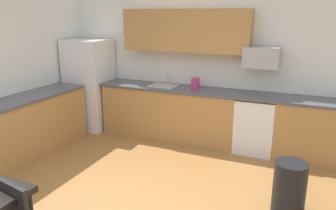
{
  "coord_description": "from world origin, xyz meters",
  "views": [
    {
      "loc": [
        1.65,
        -2.8,
        2.17
      ],
      "look_at": [
        0.0,
        1.0,
        1.0
      ],
      "focal_mm": 34.64,
      "sensor_mm": 36.0,
      "label": 1
    }
  ],
  "objects_px": {
    "refrigerator": "(90,84)",
    "microwave": "(262,57)",
    "oven_range": "(256,124)",
    "trash_bin": "(289,187)",
    "kettle": "(195,84)"
  },
  "relations": [
    {
      "from": "kettle",
      "to": "refrigerator",
      "type": "bearing_deg",
      "value": -176.46
    },
    {
      "from": "microwave",
      "to": "kettle",
      "type": "distance_m",
      "value": 1.17
    },
    {
      "from": "trash_bin",
      "to": "kettle",
      "type": "xyz_separation_m",
      "value": [
        -1.69,
        1.65,
        0.72
      ]
    },
    {
      "from": "refrigerator",
      "to": "kettle",
      "type": "distance_m",
      "value": 2.11
    },
    {
      "from": "microwave",
      "to": "trash_bin",
      "type": "xyz_separation_m",
      "value": [
        0.63,
        -1.7,
        -1.22
      ]
    },
    {
      "from": "refrigerator",
      "to": "oven_range",
      "type": "distance_m",
      "value": 3.19
    },
    {
      "from": "refrigerator",
      "to": "microwave",
      "type": "xyz_separation_m",
      "value": [
        3.16,
        0.18,
        0.67
      ]
    },
    {
      "from": "refrigerator",
      "to": "oven_range",
      "type": "xyz_separation_m",
      "value": [
        3.16,
        0.08,
        -0.4
      ]
    },
    {
      "from": "oven_range",
      "to": "microwave",
      "type": "relative_size",
      "value": 1.69
    },
    {
      "from": "refrigerator",
      "to": "oven_range",
      "type": "height_order",
      "value": "refrigerator"
    },
    {
      "from": "oven_range",
      "to": "microwave",
      "type": "height_order",
      "value": "microwave"
    },
    {
      "from": "microwave",
      "to": "kettle",
      "type": "bearing_deg",
      "value": -177.29
    },
    {
      "from": "microwave",
      "to": "trash_bin",
      "type": "distance_m",
      "value": 2.19
    },
    {
      "from": "refrigerator",
      "to": "trash_bin",
      "type": "xyz_separation_m",
      "value": [
        3.79,
        -1.52,
        -0.55
      ]
    },
    {
      "from": "oven_range",
      "to": "kettle",
      "type": "xyz_separation_m",
      "value": [
        -1.06,
        0.05,
        0.56
      ]
    }
  ]
}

